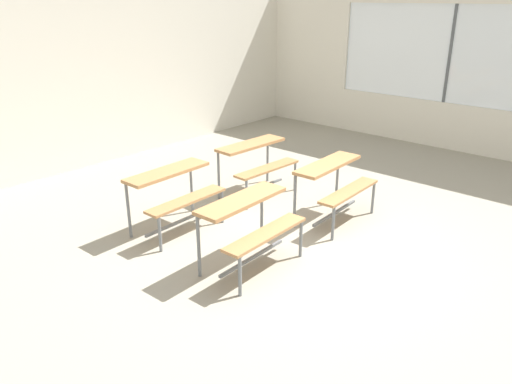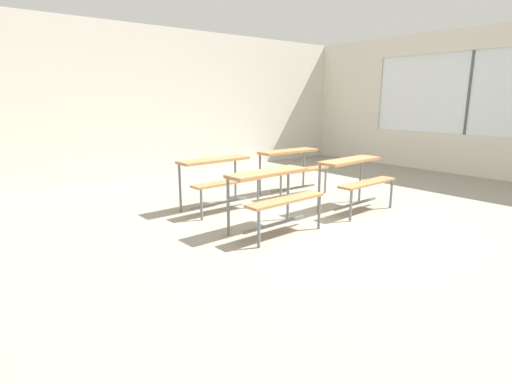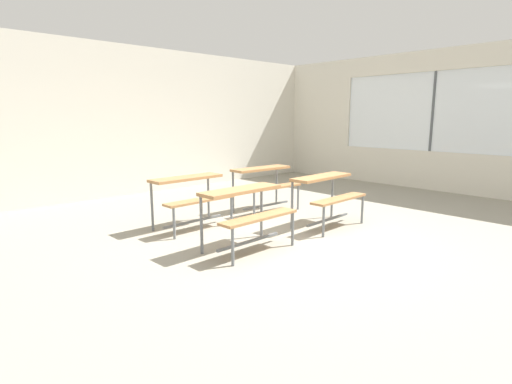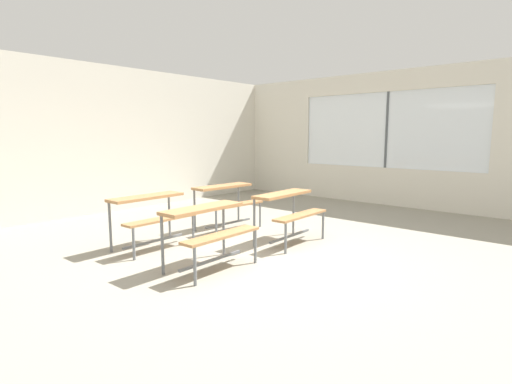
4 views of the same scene
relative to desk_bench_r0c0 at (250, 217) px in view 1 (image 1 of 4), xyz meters
name	(u,v)px [view 1 (image 1 of 4)]	position (x,y,z in m)	size (l,w,h in m)	color
ground	(302,250)	(0.68, -0.19, -0.59)	(10.00, 9.00, 0.05)	gray
wall_back	(77,75)	(0.68, 4.31, 0.94)	(10.00, 0.12, 3.00)	silver
wall_right	(485,72)	(5.68, -0.33, 0.88)	(0.12, 9.00, 3.00)	silver
desk_bench_r0c0	(250,217)	(0.00, 0.00, 0.00)	(1.12, 0.62, 0.74)	#A87547
desk_bench_r0c1	(335,178)	(1.56, -0.02, 0.00)	(1.12, 0.63, 0.74)	#A87547
desk_bench_r1c0	(174,186)	(0.05, 1.27, 0.00)	(1.11, 0.62, 0.74)	#A87547
desk_bench_r1c1	(256,157)	(1.58, 1.30, 0.00)	(1.13, 0.64, 0.74)	#A87547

